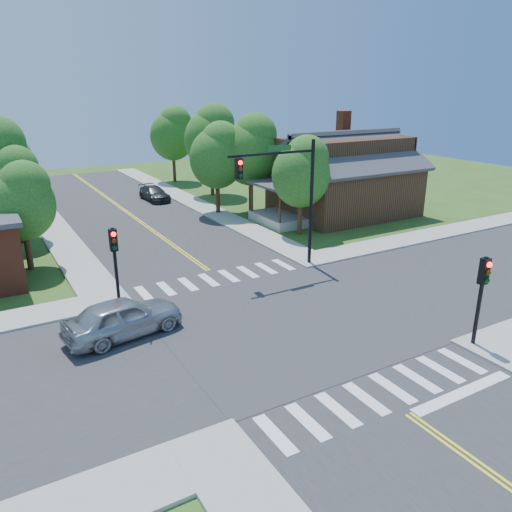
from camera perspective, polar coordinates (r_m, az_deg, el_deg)
ground at (r=22.26m, az=2.82°, el=-7.67°), size 100.00×100.00×0.00m
road_ns at (r=22.25m, az=2.82°, el=-7.62°), size 10.00×90.00×0.04m
road_ew at (r=22.25m, az=2.82°, el=-7.61°), size 90.00×10.00×0.04m
intersection_patch at (r=22.26m, az=2.82°, el=-7.67°), size 10.20×10.20×0.06m
sidewalk_ne at (r=43.20m, az=9.12°, el=5.47°), size 40.00×40.00×0.14m
crosswalk_north at (r=27.19m, az=-4.29°, el=-2.50°), size 8.85×2.00×0.01m
crosswalk_south at (r=18.07m, az=13.91°, el=-14.97°), size 8.85×2.00×0.01m
centerline at (r=22.24m, az=2.82°, el=-7.56°), size 0.30×90.00×0.01m
stop_bar at (r=19.00m, az=22.56°, el=-14.31°), size 4.60×0.45×0.09m
signal_mast_ne at (r=27.21m, az=3.53°, el=8.08°), size 5.30×0.42×7.20m
signal_pole_se at (r=21.16m, az=24.47°, el=-3.03°), size 0.34×0.42×3.80m
signal_pole_nw at (r=23.98m, az=-15.87°, el=0.48°), size 0.34×0.42×3.80m
house_ne at (r=40.92m, az=9.98°, el=9.33°), size 13.05×8.80×7.11m
tree_e_a at (r=34.41m, az=5.34°, el=9.73°), size 4.04×3.84×6.87m
tree_e_b at (r=40.45m, az=-0.48°, el=12.23°), size 4.70×4.46×7.99m
tree_e_c at (r=47.44m, az=-5.05°, el=13.55°), size 4.99×4.74×8.49m
tree_e_d at (r=55.03m, az=-9.44°, el=13.79°), size 4.72×4.48×8.02m
tree_w_a at (r=30.20m, az=-25.17°, el=5.87°), size 3.64×3.46×6.20m
tree_house at (r=40.10m, az=-4.37°, el=11.55°), size 4.35×4.13×7.39m
tree_bldg at (r=35.77m, az=-25.96°, el=7.82°), size 3.79×3.60×6.44m
car_silver at (r=21.50m, az=-14.92°, el=-6.87°), size 3.53×5.53×1.67m
car_dgrey at (r=46.49m, az=-11.54°, el=6.98°), size 2.11×4.47×1.25m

